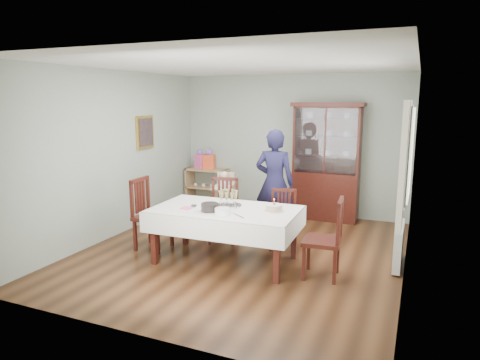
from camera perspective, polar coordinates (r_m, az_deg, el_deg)
The scene contains 25 objects.
floor at distance 6.46m, azimuth 0.31°, elevation -9.52°, with size 5.00×5.00×0.00m, color #593319.
room_shell at distance 6.57m, azimuth 2.11°, elevation 6.09°, with size 5.00×5.00×5.00m.
dining_table at distance 5.98m, azimuth -1.95°, elevation -7.32°, with size 2.04×1.21×0.76m.
china_cabinet at distance 8.09m, azimuth 11.45°, elevation 2.62°, with size 1.30×0.48×2.18m.
sideboard at distance 9.05m, azimuth -4.38°, elevation -0.98°, with size 0.90×0.38×0.80m.
picture_frame at distance 7.87m, azimuth -12.56°, elevation 6.22°, with size 0.04×0.48×0.58m, color gold.
window at distance 5.94m, azimuth 21.76°, elevation 3.33°, with size 0.04×1.02×1.22m, color white.
curtain_left at distance 5.34m, azimuth 20.87°, elevation 1.54°, with size 0.07×0.30×1.55m, color silver.
curtain_right at distance 6.56m, azimuth 21.31°, elevation 3.12°, with size 0.07×0.30×1.55m, color silver.
radiator at distance 6.21m, azimuth 20.39°, elevation -8.14°, with size 0.10×0.80×0.55m, color white.
chair_far_left at distance 6.83m, azimuth -2.24°, elevation -5.76°, with size 0.55×0.55×1.00m.
chair_far_right at distance 6.58m, azimuth 5.67°, elevation -6.77°, with size 0.47×0.47×0.88m.
chair_end_left at distance 6.64m, azimuth -11.61°, elevation -6.28°, with size 0.49×0.49×1.07m.
chair_end_right at distance 5.60m, azimuth 11.01°, elevation -9.65°, with size 0.50×0.50×1.03m.
woman at distance 7.06m, azimuth 4.62°, elevation -0.36°, with size 0.64×0.42×1.76m, color #181632.
high_chair at distance 7.63m, azimuth -2.11°, elevation -3.31°, with size 0.48×0.48×0.99m.
champagne_tray at distance 5.98m, azimuth -1.56°, elevation -2.84°, with size 0.37×0.37×0.22m.
birthday_cake at distance 5.73m, azimuth 4.56°, elevation -3.76°, with size 0.26×0.26×0.18m.
plate_stack_dark at distance 5.74m, azimuth -4.06°, elevation -3.64°, with size 0.23×0.23×0.11m, color black.
plate_stack_white at distance 5.56m, azimuth -2.32°, elevation -4.21°, with size 0.20×0.20×0.09m, color white.
napkin_stack at distance 5.91m, azimuth -7.15°, elevation -3.73°, with size 0.13×0.13×0.02m, color #F75BA5.
cutlery at distance 6.05m, azimuth -6.48°, elevation -3.41°, with size 0.10×0.15×0.01m, color silver, non-canonical shape.
cake_knife at distance 5.50m, azimuth -0.19°, elevation -4.78°, with size 0.27×0.02×0.01m, color silver.
gift_bag_pink at distance 9.01m, azimuth -5.38°, elevation 2.68°, with size 0.25×0.21×0.40m.
gift_bag_orange at distance 8.91m, azimuth -4.17°, elevation 2.68°, with size 0.26×0.20×0.42m.
Camera 1 is at (2.32, -5.59, 2.24)m, focal length 32.00 mm.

